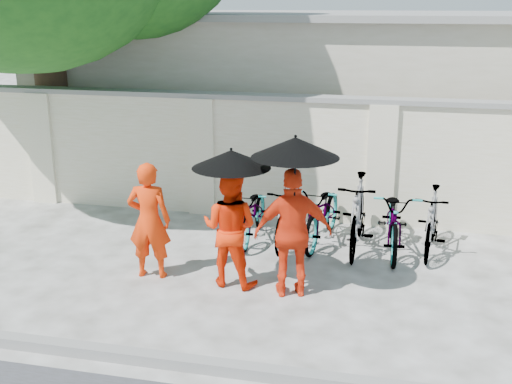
# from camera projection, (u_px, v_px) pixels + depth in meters

# --- Properties ---
(ground) EXTENTS (80.00, 80.00, 0.00)m
(ground) POSITION_uv_depth(u_px,v_px,m) (206.00, 293.00, 8.10)
(ground) COLOR silver
(kerb) EXTENTS (40.00, 0.16, 0.12)m
(kerb) POSITION_uv_depth(u_px,v_px,m) (156.00, 359.00, 6.49)
(kerb) COLOR gray
(kerb) RESTS_ON ground
(compound_wall) EXTENTS (20.00, 0.30, 2.00)m
(compound_wall) POSITION_uv_depth(u_px,v_px,m) (320.00, 162.00, 10.59)
(compound_wall) COLOR silver
(compound_wall) RESTS_ON ground
(building_behind) EXTENTS (14.00, 6.00, 3.20)m
(building_behind) POSITION_uv_depth(u_px,v_px,m) (390.00, 96.00, 13.75)
(building_behind) COLOR beige
(building_behind) RESTS_ON ground
(monk_left) EXTENTS (0.61, 0.43, 1.57)m
(monk_left) POSITION_uv_depth(u_px,v_px,m) (149.00, 220.00, 8.40)
(monk_left) COLOR #F73408
(monk_left) RESTS_ON ground
(monk_center) EXTENTS (0.81, 0.67, 1.53)m
(monk_center) POSITION_uv_depth(u_px,v_px,m) (230.00, 228.00, 8.17)
(monk_center) COLOR #FB2C06
(monk_center) RESTS_ON ground
(parasol_center) EXTENTS (0.98, 0.98, 0.94)m
(parasol_center) POSITION_uv_depth(u_px,v_px,m) (231.00, 159.00, 7.82)
(parasol_center) COLOR black
(parasol_center) RESTS_ON ground
(monk_right) EXTENTS (1.03, 0.64, 1.63)m
(monk_right) POSITION_uv_depth(u_px,v_px,m) (293.00, 233.00, 7.85)
(monk_right) COLOR red
(monk_right) RESTS_ON ground
(parasol_right) EXTENTS (1.05, 1.05, 1.11)m
(parasol_right) POSITION_uv_depth(u_px,v_px,m) (295.00, 147.00, 7.46)
(parasol_right) COLOR black
(parasol_right) RESTS_ON ground
(bike_0) EXTENTS (0.59, 1.63, 0.85)m
(bike_0) POSITION_uv_depth(u_px,v_px,m) (253.00, 213.00, 9.83)
(bike_0) COLOR gray
(bike_0) RESTS_ON ground
(bike_1) EXTENTS (0.46, 1.58, 0.95)m
(bike_1) POSITION_uv_depth(u_px,v_px,m) (286.00, 214.00, 9.61)
(bike_1) COLOR gray
(bike_1) RESTS_ON ground
(bike_2) EXTENTS (0.85, 1.87, 0.95)m
(bike_2) POSITION_uv_depth(u_px,v_px,m) (323.00, 213.00, 9.68)
(bike_2) COLOR gray
(bike_2) RESTS_ON ground
(bike_3) EXTENTS (0.56, 1.85, 1.11)m
(bike_3) POSITION_uv_depth(u_px,v_px,m) (358.00, 214.00, 9.37)
(bike_3) COLOR gray
(bike_3) RESTS_ON ground
(bike_4) EXTENTS (0.76, 1.90, 0.98)m
(bike_4) POSITION_uv_depth(u_px,v_px,m) (394.00, 220.00, 9.32)
(bike_4) COLOR gray
(bike_4) RESTS_ON ground
(bike_5) EXTENTS (0.64, 1.63, 0.96)m
(bike_5) POSITION_uv_depth(u_px,v_px,m) (432.00, 222.00, 9.29)
(bike_5) COLOR gray
(bike_5) RESTS_ON ground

